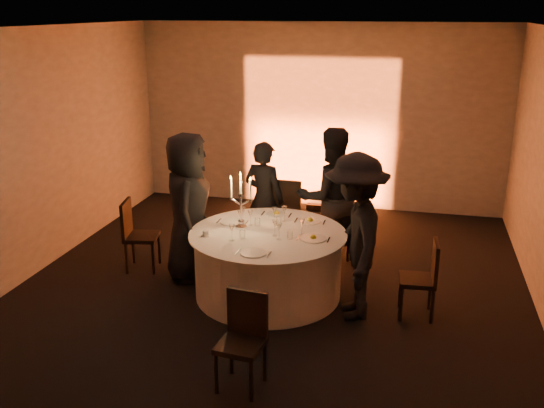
% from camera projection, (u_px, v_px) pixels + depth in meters
% --- Properties ---
extents(floor, '(7.00, 7.00, 0.00)m').
position_uv_depth(floor, '(268.00, 294.00, 7.11)').
color(floor, black).
rests_on(floor, ground).
extents(ceiling, '(7.00, 7.00, 0.00)m').
position_uv_depth(ceiling, '(267.00, 29.00, 6.18)').
color(ceiling, silver).
rests_on(ceiling, wall_back).
extents(wall_back, '(7.00, 0.00, 7.00)m').
position_uv_depth(wall_back, '(319.00, 117.00, 9.88)').
color(wall_back, '#9F9B94').
rests_on(wall_back, floor).
extents(wall_front, '(7.00, 0.00, 7.00)m').
position_uv_depth(wall_front, '(118.00, 325.00, 3.41)').
color(wall_front, '#9F9B94').
rests_on(wall_front, floor).
extents(wall_left, '(0.00, 7.00, 7.00)m').
position_uv_depth(wall_left, '(27.00, 156.00, 7.31)').
color(wall_left, '#9F9B94').
rests_on(wall_left, floor).
extents(uplighter_fixture, '(0.25, 0.12, 0.10)m').
position_uv_depth(uplighter_fixture, '(314.00, 207.00, 10.05)').
color(uplighter_fixture, black).
rests_on(uplighter_fixture, floor).
extents(banquet_table, '(1.80, 1.80, 0.77)m').
position_uv_depth(banquet_table, '(268.00, 264.00, 6.99)').
color(banquet_table, black).
rests_on(banquet_table, floor).
extents(chair_left, '(0.47, 0.47, 0.91)m').
position_uv_depth(chair_left, '(136.00, 231.00, 7.66)').
color(chair_left, black).
rests_on(chair_left, floor).
extents(chair_back_left, '(0.49, 0.49, 1.07)m').
position_uv_depth(chair_back_left, '(286.00, 211.00, 8.10)').
color(chair_back_left, black).
rests_on(chair_back_left, floor).
extents(chair_back_right, '(0.52, 0.53, 0.91)m').
position_uv_depth(chair_back_right, '(335.00, 224.00, 7.93)').
color(chair_back_right, black).
rests_on(chair_back_right, floor).
extents(chair_right, '(0.40, 0.40, 0.86)m').
position_uv_depth(chair_right, '(424.00, 275.00, 6.47)').
color(chair_right, black).
rests_on(chair_right, floor).
extents(chair_front, '(0.42, 0.42, 0.86)m').
position_uv_depth(chair_front, '(243.00, 334.00, 5.29)').
color(chair_front, black).
rests_on(chair_front, floor).
extents(guest_left, '(0.78, 1.00, 1.83)m').
position_uv_depth(guest_left, '(188.00, 207.00, 7.30)').
color(guest_left, black).
rests_on(guest_left, floor).
extents(guest_back_left, '(0.66, 0.52, 1.57)m').
position_uv_depth(guest_back_left, '(264.00, 200.00, 8.01)').
color(guest_back_left, black).
rests_on(guest_back_left, floor).
extents(guest_back_right, '(1.09, 1.00, 1.80)m').
position_uv_depth(guest_back_right, '(330.00, 197.00, 7.72)').
color(guest_back_right, black).
rests_on(guest_back_right, floor).
extents(guest_right, '(0.93, 1.29, 1.81)m').
position_uv_depth(guest_right, '(355.00, 237.00, 6.37)').
color(guest_right, black).
rests_on(guest_right, floor).
extents(plate_left, '(0.36, 0.29, 0.01)m').
position_uv_depth(plate_left, '(232.00, 222.00, 7.20)').
color(plate_left, white).
rests_on(plate_left, banquet_table).
extents(plate_back_left, '(0.36, 0.26, 0.08)m').
position_uv_depth(plate_back_left, '(276.00, 213.00, 7.46)').
color(plate_back_left, white).
rests_on(plate_back_left, banquet_table).
extents(plate_back_right, '(0.35, 0.25, 0.08)m').
position_uv_depth(plate_back_right, '(310.00, 220.00, 7.22)').
color(plate_back_right, white).
rests_on(plate_back_right, banquet_table).
extents(plate_right, '(0.36, 0.30, 0.08)m').
position_uv_depth(plate_right, '(313.00, 238.00, 6.68)').
color(plate_right, white).
rests_on(plate_right, banquet_table).
extents(plate_front, '(0.36, 0.28, 0.01)m').
position_uv_depth(plate_front, '(253.00, 253.00, 6.29)').
color(plate_front, white).
rests_on(plate_front, banquet_table).
extents(coffee_cup, '(0.11, 0.11, 0.07)m').
position_uv_depth(coffee_cup, '(206.00, 233.00, 6.77)').
color(coffee_cup, white).
rests_on(coffee_cup, banquet_table).
extents(candelabra, '(0.28, 0.14, 0.68)m').
position_uv_depth(candelabra, '(241.00, 209.00, 6.95)').
color(candelabra, silver).
rests_on(candelabra, banquet_table).
extents(wine_glass_a, '(0.07, 0.07, 0.19)m').
position_uv_depth(wine_glass_a, '(250.00, 215.00, 7.05)').
color(wine_glass_a, white).
rests_on(wine_glass_a, banquet_table).
extents(wine_glass_b, '(0.07, 0.07, 0.19)m').
position_uv_depth(wine_glass_b, '(279.00, 228.00, 6.62)').
color(wine_glass_b, white).
rests_on(wine_glass_b, banquet_table).
extents(wine_glass_c, '(0.07, 0.07, 0.19)m').
position_uv_depth(wine_glass_c, '(274.00, 212.00, 7.15)').
color(wine_glass_c, white).
rests_on(wine_glass_c, banquet_table).
extents(wine_glass_d, '(0.07, 0.07, 0.19)m').
position_uv_depth(wine_glass_d, '(302.00, 224.00, 6.76)').
color(wine_glass_d, white).
rests_on(wine_glass_d, banquet_table).
extents(wine_glass_e, '(0.07, 0.07, 0.19)m').
position_uv_depth(wine_glass_e, '(232.00, 229.00, 6.59)').
color(wine_glass_e, white).
rests_on(wine_glass_e, banquet_table).
extents(wine_glass_f, '(0.07, 0.07, 0.19)m').
position_uv_depth(wine_glass_f, '(284.00, 210.00, 7.19)').
color(wine_glass_f, white).
rests_on(wine_glass_f, banquet_table).
extents(wine_glass_g, '(0.07, 0.07, 0.19)m').
position_uv_depth(wine_glass_g, '(275.00, 224.00, 6.73)').
color(wine_glass_g, white).
rests_on(wine_glass_g, banquet_table).
extents(wine_glass_h, '(0.07, 0.07, 0.19)m').
position_uv_depth(wine_glass_h, '(243.00, 212.00, 7.15)').
color(wine_glass_h, white).
rests_on(wine_glass_h, banquet_table).
extents(wine_glass_i, '(0.07, 0.07, 0.19)m').
position_uv_depth(wine_glass_i, '(240.00, 215.00, 7.05)').
color(wine_glass_i, white).
rests_on(wine_glass_i, banquet_table).
extents(tumbler_a, '(0.07, 0.07, 0.09)m').
position_uv_depth(tumbler_a, '(279.00, 222.00, 7.09)').
color(tumbler_a, white).
rests_on(tumbler_a, banquet_table).
extents(tumbler_b, '(0.07, 0.07, 0.09)m').
position_uv_depth(tumbler_b, '(257.00, 222.00, 7.08)').
color(tumbler_b, white).
rests_on(tumbler_b, banquet_table).
extents(tumbler_c, '(0.07, 0.07, 0.09)m').
position_uv_depth(tumbler_c, '(290.00, 235.00, 6.67)').
color(tumbler_c, white).
rests_on(tumbler_c, banquet_table).
extents(tumbler_d, '(0.07, 0.07, 0.09)m').
position_uv_depth(tumbler_d, '(242.00, 234.00, 6.70)').
color(tumbler_d, white).
rests_on(tumbler_d, banquet_table).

